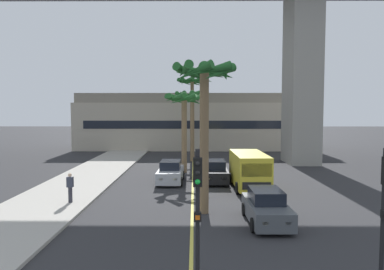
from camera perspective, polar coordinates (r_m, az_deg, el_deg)
name	(u,v)px	position (r m, az deg, el deg)	size (l,w,h in m)	color
sidewalk_left	(37,210)	(21.01, -22.75, -10.58)	(4.80, 80.00, 0.15)	#ADA89E
lane_stripe_center	(193,181)	(27.19, 0.13, -7.13)	(0.14, 56.00, 0.01)	#DBCC4C
pier_building_backdrop	(194,122)	(49.73, 0.24, 2.06)	(30.34, 8.04, 7.26)	#BCB29E
car_queue_front	(266,208)	(17.71, 11.36, -10.91)	(1.88, 4.13, 1.56)	#4C5156
car_queue_second	(171,173)	(26.67, -3.31, -5.79)	(1.91, 4.14, 1.56)	#B7BABF
car_queue_third	(215,172)	(26.90, 3.60, -5.71)	(1.86, 4.11, 1.56)	black
delivery_van	(249,169)	(24.79, 8.77, -5.25)	(2.26, 5.30, 2.36)	yellow
traffic_light_median_near	(198,205)	(10.04, 0.86, -10.66)	(0.24, 0.37, 4.20)	black
palm_tree_near_median	(184,109)	(30.45, -1.24, 4.09)	(3.32, 3.32, 6.63)	brown
palm_tree_mid_median	(192,91)	(42.51, 0.05, 6.74)	(3.56, 3.55, 8.91)	brown
palm_tree_far_median	(204,93)	(18.49, 1.92, 6.55)	(3.21, 3.19, 7.63)	brown
palm_tree_farthest_median	(192,104)	(37.26, 0.02, 4.75)	(3.51, 3.56, 7.14)	brown
pedestrian_near_crosswalk	(70,187)	(21.49, -18.23, -7.63)	(0.34, 0.22, 1.62)	#2D2D38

